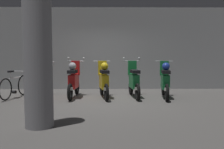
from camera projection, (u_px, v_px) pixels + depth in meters
ground_plane at (104, 100)px, 8.10m from camera, size 80.00×80.00×0.00m
back_wall at (105, 49)px, 10.42m from camera, size 16.00×0.30×3.18m
motorbike_slot_0 at (43, 81)px, 8.46m from camera, size 0.59×1.95×1.15m
motorbike_slot_1 at (74, 80)px, 8.47m from camera, size 0.59×1.68×1.29m
motorbike_slot_2 at (104, 80)px, 8.42m from camera, size 0.56×1.67×1.18m
motorbike_slot_3 at (134, 81)px, 8.53m from camera, size 0.59×1.68×1.29m
motorbike_slot_4 at (165, 80)px, 8.37m from camera, size 0.56×1.68×1.18m
bicycle at (15, 86)px, 8.48m from camera, size 0.52×1.70×0.89m
support_pillar at (38, 46)px, 5.09m from camera, size 0.56×0.56×3.18m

